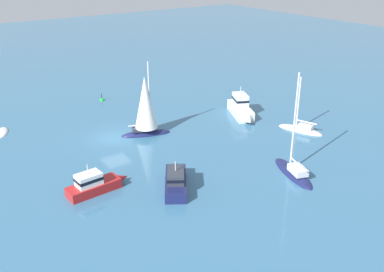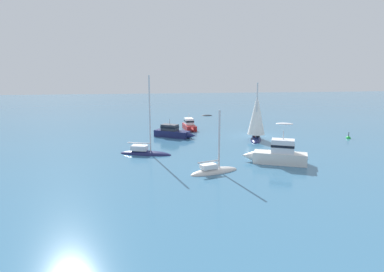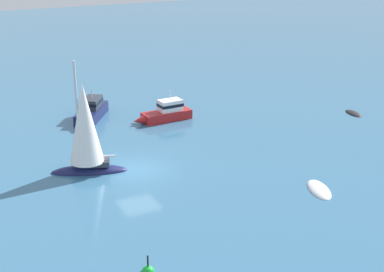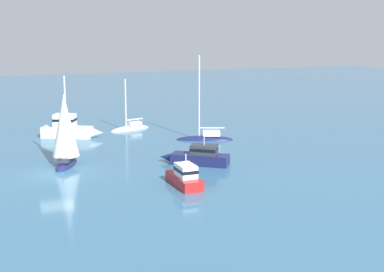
# 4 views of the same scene
# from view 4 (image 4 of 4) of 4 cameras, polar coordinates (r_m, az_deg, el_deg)

# --- Properties ---
(ground_plane) EXTENTS (160.00, 160.00, 0.00)m
(ground_plane) POSITION_cam_4_polar(r_m,az_deg,el_deg) (45.35, -13.27, -3.74)
(ground_plane) COLOR teal
(launch) EXTENTS (3.81, 6.15, 3.21)m
(launch) POSITION_cam_4_polar(r_m,az_deg,el_deg) (58.81, -11.99, 0.72)
(launch) COLOR silver
(launch) RESTS_ON ground
(yacht) EXTENTS (3.16, 5.74, 8.64)m
(yacht) POSITION_cam_4_polar(r_m,az_deg,el_deg) (56.54, 1.33, -0.18)
(yacht) COLOR #191E4C
(yacht) RESTS_ON ground
(powerboat) EXTENTS (4.17, 5.49, 2.39)m
(powerboat) POSITION_cam_4_polar(r_m,az_deg,el_deg) (47.07, 0.62, -2.02)
(powerboat) COLOR #191E4C
(powerboat) RESTS_ON ground
(sailboat) EXTENTS (4.98, 2.88, 7.63)m
(sailboat) POSITION_cam_4_polar(r_m,az_deg,el_deg) (47.68, -12.39, 0.29)
(sailboat) COLOR #191E4C
(sailboat) RESTS_ON ground
(sloop) EXTENTS (2.71, 4.78, 5.88)m
(sloop) POSITION_cam_4_polar(r_m,az_deg,el_deg) (62.01, -6.11, 0.75)
(sloop) COLOR silver
(sloop) RESTS_ON ground
(motor_cruiser) EXTENTS (4.98, 1.72, 2.40)m
(motor_cruiser) POSITION_cam_4_polar(r_m,az_deg,el_deg) (41.31, -0.81, -4.00)
(motor_cruiser) COLOR #B21E1E
(motor_cruiser) RESTS_ON ground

